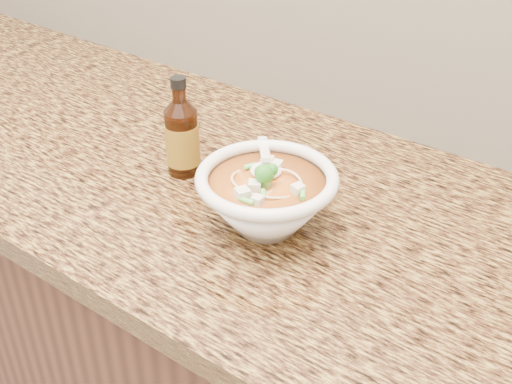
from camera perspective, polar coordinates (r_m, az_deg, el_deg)
The scene contains 4 objects.
cabinet at distance 1.42m, azimuth -2.42°, elevation -14.68°, with size 4.00×0.65×0.86m, color black.
counter_slab at distance 1.13m, azimuth -2.96°, elevation 0.77°, with size 4.00×0.68×0.04m, color olive.
soup_bowl at distance 0.96m, azimuth 0.96°, elevation -0.65°, with size 0.21×0.22×0.12m.
hot_sauce_bottle at distance 1.10m, azimuth -6.58°, elevation 4.80°, with size 0.06×0.06×0.18m.
Camera 1 is at (0.61, 0.94, 1.49)m, focal length 45.00 mm.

